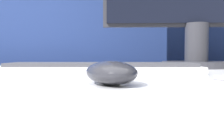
% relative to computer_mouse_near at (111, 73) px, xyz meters
% --- Properties ---
extents(partition_panel, '(5.00, 0.03, 1.37)m').
position_rel_computer_mouse_near_xyz_m(partition_panel, '(0.07, 0.77, -0.10)').
color(partition_panel, navy).
rests_on(partition_panel, ground_plane).
extents(computer_mouse_near, '(0.10, 0.13, 0.03)m').
position_rel_computer_mouse_near_xyz_m(computer_mouse_near, '(0.00, 0.00, 0.00)').
color(computer_mouse_near, '#232328').
rests_on(computer_mouse_near, desk).
extents(keyboard, '(0.44, 0.13, 0.02)m').
position_rel_computer_mouse_near_xyz_m(keyboard, '(-0.03, 0.22, -0.01)').
color(keyboard, silver).
rests_on(keyboard, desk).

